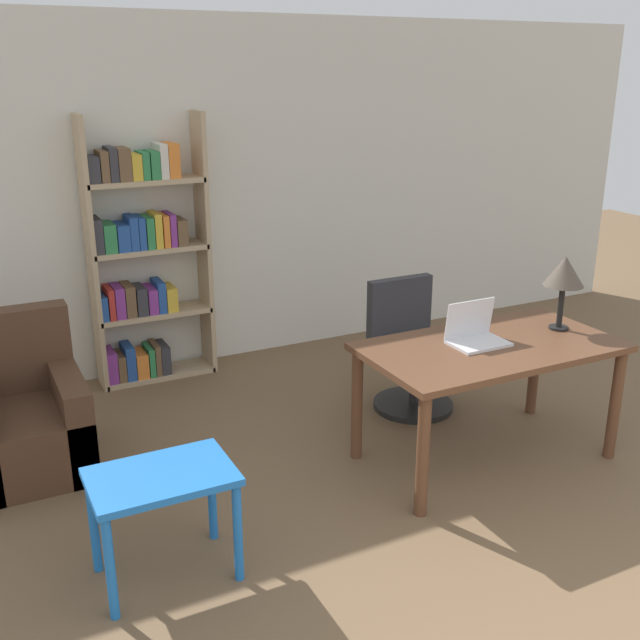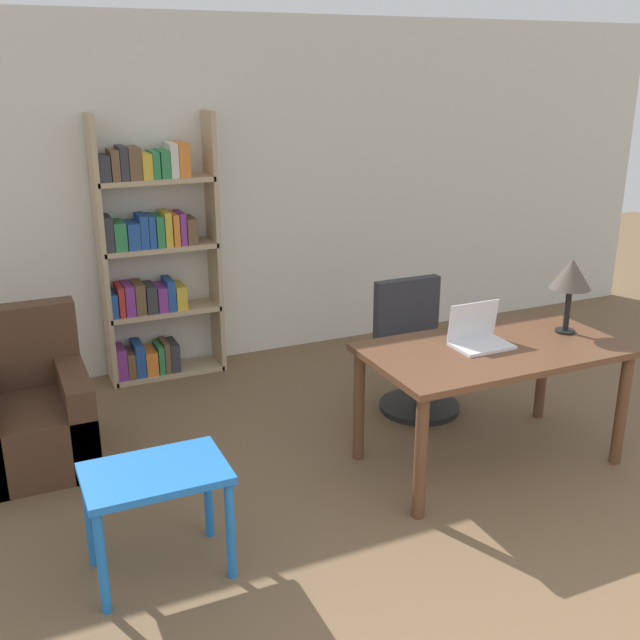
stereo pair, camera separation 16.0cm
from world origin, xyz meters
The scene contains 8 objects.
wall_back centered at (0.00, 4.53, 1.35)m, with size 8.00×0.06×2.70m.
desk centered at (0.65, 2.15, 0.65)m, with size 1.53×0.83×0.75m.
laptop centered at (0.57, 2.21, 0.81)m, with size 0.34×0.24×0.25m.
table_lamp centered at (1.20, 2.18, 1.11)m, with size 0.25×0.25×0.47m.
office_chair centered at (0.65, 3.01, 0.40)m, with size 0.57×0.57×0.91m.
side_table_blue centered at (-1.43, 1.91, 0.46)m, with size 0.66×0.44×0.55m.
armchair centered at (-1.89, 3.32, 0.29)m, with size 0.68×0.79×0.92m.
bookshelf centered at (-0.88, 4.34, 0.94)m, with size 0.89×0.28×2.01m.
Camera 2 is at (-1.99, -1.17, 2.32)m, focal length 42.00 mm.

